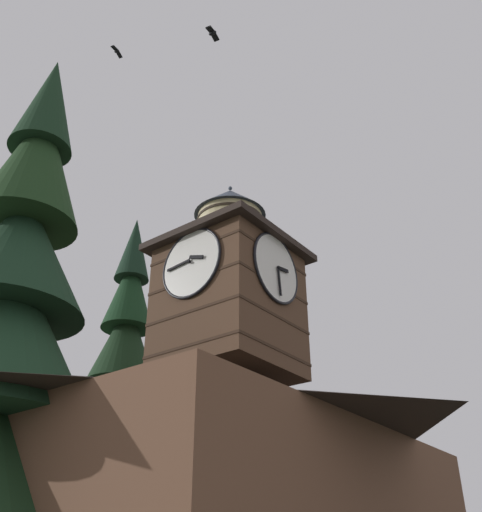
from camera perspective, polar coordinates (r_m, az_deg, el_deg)
building_main at (r=20.05m, az=-3.73°, el=-22.15°), size 14.45×12.20×7.50m
clock_tower at (r=21.36m, az=-1.13°, el=-3.35°), size 4.71×4.71×7.78m
pine_tree_behind at (r=26.42m, az=-11.84°, el=-16.13°), size 5.10×5.10×17.56m
pine_tree_aside at (r=17.63m, az=-21.87°, el=-6.78°), size 6.60×6.60×17.79m
flying_bird_high at (r=26.14m, az=-11.78°, el=18.59°), size 0.70×0.34×0.12m
flying_bird_low at (r=19.85m, az=-2.74°, el=20.49°), size 0.64×0.30×0.14m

